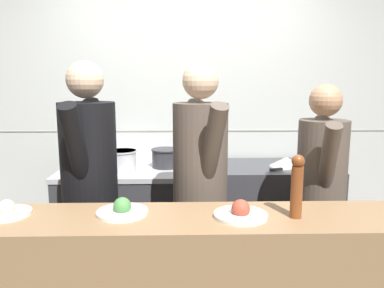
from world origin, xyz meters
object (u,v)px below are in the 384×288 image
Objects in this scene: mixing_bowl_steel at (286,162)px; plated_dish_appetiser at (122,210)px; stock_pot at (82,153)px; sauce_pot at (122,159)px; pepper_mill at (297,185)px; plated_dish_dessert at (241,213)px; chef_head_cook at (90,183)px; plated_dish_main at (7,211)px; chef_line at (320,191)px; chef_sous at (200,182)px; oven_range at (125,217)px; braising_pot at (166,157)px; chefs_knife at (286,169)px.

mixing_bowl_steel is 1.07× the size of plated_dish_appetiser.
stock_pot reaches higher than sauce_pot.
pepper_mill is (-0.33, -1.37, 0.18)m from mixing_bowl_steel.
plated_dish_dessert is (1.16, -1.43, -0.03)m from stock_pot.
chef_head_cook is (-1.15, 0.60, -0.15)m from pepper_mill.
plated_dish_appetiser is at bearing 0.27° from plated_dish_main.
chef_line is (0.64, 0.65, -0.09)m from plated_dish_dessert.
mixing_bowl_steel is at bearing -2.51° from stock_pot.
chef_head_cook is 0.71m from chef_sous.
chef_head_cook is at bearing -96.43° from oven_range.
plated_dish_main is 0.15× the size of chef_line.
chef_head_cook is at bearing -167.26° from chef_line.
pepper_mill is at bearing -103.63° from mixing_bowl_steel.
chef_sous reaches higher than pepper_mill.
plated_dish_main is at bearing -106.38° from sauce_pot.
oven_range is 0.95m from chef_head_cook.
pepper_mill is 0.18× the size of chef_sous.
chef_line is (0.04, -0.71, -0.05)m from mixing_bowl_steel.
mixing_bowl_steel is at bearing 76.37° from pepper_mill.
braising_pot is 0.15× the size of chef_head_cook.
oven_range is at bearing 94.76° from sauce_pot.
plated_dish_dessert is at bearing -51.14° from stock_pot.
chefs_knife is 0.21× the size of chef_sous.
mixing_bowl_steel is 0.16× the size of chef_head_cook.
stock_pot is 0.89m from chef_head_cook.
stock_pot is 1.84m from plated_dish_dessert.
chef_sous reaches higher than plated_dish_dessert.
stock_pot is at bearing 171.46° from oven_range.
oven_range is 1.88m from pepper_mill.
pepper_mill is (0.70, -1.43, 0.15)m from braising_pot.
stock_pot is at bearing 111.37° from chef_head_cook.
stock_pot reaches higher than mixing_bowl_steel.
stock_pot is 0.18× the size of chef_line.
stock_pot is 1.13× the size of plated_dish_appetiser.
plated_dish_appetiser is 0.69m from chef_sous.
plated_dish_main is 0.14× the size of chef_head_cook.
pepper_mill is (-0.30, -1.24, 0.22)m from chefs_knife.
chef_sous is (0.98, -0.83, -0.04)m from stock_pot.
mixing_bowl_steel is 0.17× the size of chef_line.
stock_pot is (-0.36, 0.05, 0.56)m from oven_range.
chef_head_cook is 1.09× the size of chef_line.
braising_pot is (0.36, 0.09, -0.00)m from sauce_pot.
chef_sous reaches higher than sauce_pot.
pepper_mill is (0.27, -0.01, 0.14)m from plated_dish_dessert.
chef_sous is (0.99, 0.55, -0.01)m from plated_dish_main.
plated_dish_dessert is (-0.56, -1.22, 0.07)m from chefs_knife.
braising_pot is at bearing 168.87° from chefs_knife.
plated_dish_main is (-0.37, -1.33, 0.53)m from oven_range.
chef_line is at bearing 60.66° from pepper_mill.
chefs_knife is at bearing -6.50° from oven_range.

